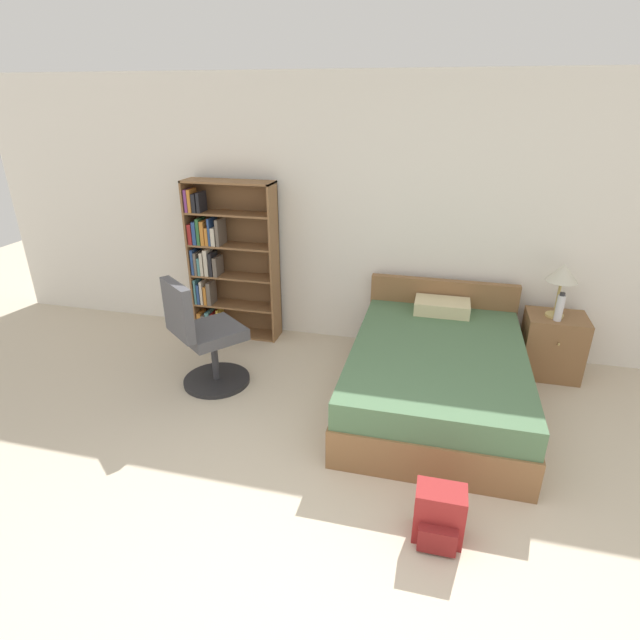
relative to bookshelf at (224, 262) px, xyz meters
The scene contains 9 objects.
ground_plane 3.61m from the bookshelf, 58.89° to the right, with size 14.00×14.00×0.00m, color beige.
wall_back 1.90m from the bookshelf, ahead, with size 9.00×0.06×2.60m.
bookshelf is the anchor object (origin of this frame).
bed 2.45m from the bookshelf, 20.51° to the right, with size 1.39×2.01×0.78m.
office_chair 1.17m from the bookshelf, 76.12° to the right, with size 0.71×0.72×1.02m.
nightstand 3.30m from the bookshelf, ahead, with size 0.51×0.43×0.59m.
table_lamp 3.23m from the bookshelf, ahead, with size 0.26×0.26×0.48m.
water_bottle 3.24m from the bookshelf, ahead, with size 0.07×0.07×0.26m.
backpack_red 3.35m from the bookshelf, 45.01° to the right, with size 0.29×0.25×0.35m.
Camera 1 is at (0.36, -1.57, 2.38)m, focal length 28.00 mm.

